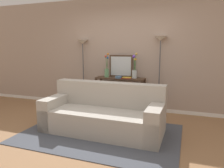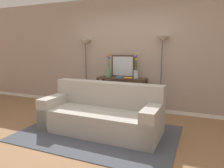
{
  "view_description": "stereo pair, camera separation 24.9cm",
  "coord_description": "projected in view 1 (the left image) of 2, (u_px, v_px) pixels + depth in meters",
  "views": [
    {
      "loc": [
        1.44,
        -3.19,
        1.53
      ],
      "look_at": [
        -0.04,
        0.92,
        0.78
      ],
      "focal_mm": 34.07,
      "sensor_mm": 36.0,
      "label": 1
    },
    {
      "loc": [
        1.67,
        -3.1,
        1.53
      ],
      "look_at": [
        -0.04,
        0.92,
        0.78
      ],
      "focal_mm": 34.07,
      "sensor_mm": 36.0,
      "label": 2
    }
  ],
  "objects": [
    {
      "name": "book_stack",
      "position": [
        127.0,
        78.0,
        4.93
      ],
      "size": [
        0.23,
        0.17,
        0.03
      ],
      "color": "maroon",
      "rests_on": "console_table"
    },
    {
      "name": "book_row_under_console",
      "position": [
        111.0,
        108.0,
        5.28
      ],
      "size": [
        0.46,
        0.18,
        0.13
      ],
      "color": "tan",
      "rests_on": "ground"
    },
    {
      "name": "couch",
      "position": [
        104.0,
        115.0,
        3.92
      ],
      "size": [
        2.19,
        0.94,
        0.88
      ],
      "color": "#ADA89E",
      "rests_on": "ground"
    },
    {
      "name": "floor_lamp_left",
      "position": [
        83.0,
        54.0,
        5.47
      ],
      "size": [
        0.28,
        0.28,
        1.73
      ],
      "color": "#4C4C51",
      "rests_on": "ground"
    },
    {
      "name": "back_wall",
      "position": [
        127.0,
        54.0,
        5.25
      ],
      "size": [
        12.0,
        0.15,
        2.74
      ],
      "color": "white",
      "rests_on": "ground"
    },
    {
      "name": "ground_plane",
      "position": [
        96.0,
        137.0,
        3.7
      ],
      "size": [
        16.0,
        16.0,
        0.02
      ],
      "primitive_type": "cube",
      "color": "#936B47"
    },
    {
      "name": "area_rug",
      "position": [
        100.0,
        134.0,
        3.82
      ],
      "size": [
        2.77,
        1.87,
        0.01
      ],
      "color": "#474C56",
      "rests_on": "ground"
    },
    {
      "name": "console_table",
      "position": [
        120.0,
        88.0,
        5.12
      ],
      "size": [
        1.17,
        0.36,
        0.83
      ],
      "color": "#473323",
      "rests_on": "ground"
    },
    {
      "name": "wall_mirror",
      "position": [
        121.0,
        66.0,
        5.17
      ],
      "size": [
        0.58,
        0.02,
        0.53
      ],
      "color": "#473323",
      "rests_on": "console_table"
    },
    {
      "name": "vase_tall_flowers",
      "position": [
        107.0,
        70.0,
        5.14
      ],
      "size": [
        0.12,
        0.12,
        0.58
      ],
      "color": "#669E6B",
      "rests_on": "console_table"
    },
    {
      "name": "vase_short_flowers",
      "position": [
        135.0,
        70.0,
        4.96
      ],
      "size": [
        0.12,
        0.13,
        0.59
      ],
      "color": "silver",
      "rests_on": "console_table"
    },
    {
      "name": "fruit_bowl",
      "position": [
        118.0,
        77.0,
        4.97
      ],
      "size": [
        0.15,
        0.15,
        0.05
      ],
      "color": "#4C7093",
      "rests_on": "console_table"
    },
    {
      "name": "floor_lamp_right",
      "position": [
        160.0,
        53.0,
        4.81
      ],
      "size": [
        0.28,
        0.28,
        1.79
      ],
      "color": "#4C4C51",
      "rests_on": "ground"
    }
  ]
}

